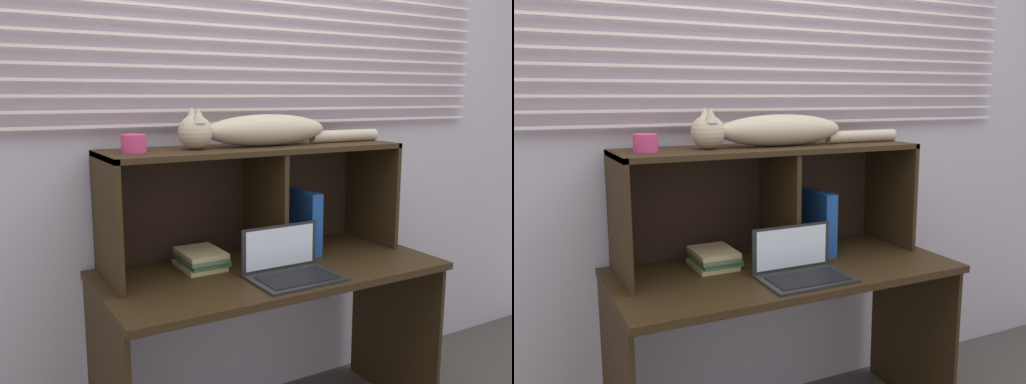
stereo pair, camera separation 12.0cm
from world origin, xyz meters
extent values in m
cube|color=#BBAEBC|center=(0.00, 0.55, 1.25)|extent=(4.40, 0.04, 2.50)
cube|color=silver|center=(0.00, 0.50, 1.36)|extent=(2.93, 0.02, 0.01)
cube|color=silver|center=(0.00, 0.50, 1.42)|extent=(2.93, 0.02, 0.01)
cube|color=silver|center=(0.00, 0.50, 1.47)|extent=(2.93, 0.02, 0.01)
cube|color=silver|center=(0.00, 0.50, 1.53)|extent=(2.93, 0.02, 0.01)
cube|color=silver|center=(0.00, 0.50, 1.59)|extent=(2.93, 0.02, 0.01)
cube|color=silver|center=(0.00, 0.50, 1.65)|extent=(2.93, 0.02, 0.01)
cube|color=silver|center=(0.00, 0.50, 1.71)|extent=(2.93, 0.02, 0.01)
cube|color=silver|center=(0.00, 0.50, 1.77)|extent=(2.93, 0.02, 0.01)
cube|color=silver|center=(0.00, 0.50, 1.83)|extent=(2.93, 0.02, 0.01)
cube|color=black|center=(0.00, 0.18, 0.76)|extent=(1.41, 0.66, 0.03)
cube|color=black|center=(0.70, 0.18, 0.37)|extent=(0.02, 0.59, 0.75)
cube|color=black|center=(0.00, 0.31, 1.26)|extent=(1.29, 0.38, 0.02)
cube|color=black|center=(-0.64, 0.31, 1.02)|extent=(0.02, 0.38, 0.49)
cube|color=black|center=(0.64, 0.31, 1.02)|extent=(0.02, 0.38, 0.49)
cube|color=black|center=(0.04, 0.31, 1.01)|extent=(0.02, 0.36, 0.47)
cube|color=black|center=(0.00, 0.50, 1.02)|extent=(1.29, 0.01, 0.49)
ellipsoid|color=#BCAC8E|center=(0.05, 0.31, 1.33)|extent=(0.57, 0.16, 0.13)
sphere|color=#BCAC8E|center=(-0.27, 0.31, 1.33)|extent=(0.14, 0.14, 0.14)
cone|color=#B8AA8D|center=(-0.27, 0.28, 1.40)|extent=(0.06, 0.06, 0.06)
cone|color=#B9AB8D|center=(-0.27, 0.35, 1.40)|extent=(0.06, 0.06, 0.06)
cylinder|color=#BCAC8E|center=(0.47, 0.31, 1.29)|extent=(0.36, 0.05, 0.05)
cube|color=black|center=(0.00, 0.00, 0.78)|extent=(0.35, 0.24, 0.01)
cube|color=black|center=(0.00, 0.12, 0.88)|extent=(0.35, 0.01, 0.18)
cube|color=white|center=(0.00, 0.11, 0.88)|extent=(0.31, 0.00, 0.16)
cube|color=black|center=(0.00, -0.01, 0.79)|extent=(0.29, 0.17, 0.00)
cube|color=#1B499C|center=(0.24, 0.31, 0.92)|extent=(0.06, 0.24, 0.28)
cube|color=tan|center=(-0.26, 0.32, 0.79)|extent=(0.16, 0.21, 0.02)
cube|color=#43633D|center=(-0.25, 0.32, 0.80)|extent=(0.16, 0.21, 0.02)
cube|color=#506950|center=(-0.26, 0.31, 0.82)|extent=(0.16, 0.21, 0.02)
cube|color=tan|center=(-0.26, 0.31, 0.84)|extent=(0.16, 0.21, 0.02)
cylinder|color=#CB3B70|center=(-0.52, 0.31, 1.30)|extent=(0.09, 0.09, 0.07)
camera|label=1|loc=(-1.12, -1.68, 1.48)|focal=38.26mm
camera|label=2|loc=(-1.01, -1.74, 1.48)|focal=38.26mm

